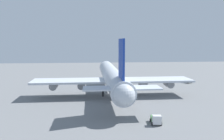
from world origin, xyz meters
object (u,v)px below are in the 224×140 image
object	(u,v)px
cargo_airplane	(112,77)
catering_truck	(36,82)
maintenance_van	(156,119)
pushback_tractor	(188,81)
safety_cone_nose	(103,80)

from	to	relation	value
cargo_airplane	catering_truck	bearing A→B (deg)	53.44
maintenance_van	pushback_tractor	size ratio (longest dim) A/B	1.03
catering_truck	safety_cone_nose	xyz separation A→B (m)	(6.18, -31.48, -0.78)
maintenance_van	pushback_tractor	bearing A→B (deg)	-29.80
maintenance_van	pushback_tractor	distance (m)	62.94
maintenance_van	catering_truck	size ratio (longest dim) A/B	0.98
maintenance_van	pushback_tractor	xyz separation A→B (m)	(54.62, -31.28, -0.06)
pushback_tractor	catering_truck	bearing A→B (deg)	87.59
maintenance_van	safety_cone_nose	distance (m)	64.53
catering_truck	maintenance_van	bearing A→B (deg)	-144.69
cargo_airplane	pushback_tractor	world-z (taller)	cargo_airplane
catering_truck	safety_cone_nose	size ratio (longest dim) A/B	6.33
cargo_airplane	pushback_tractor	bearing A→B (deg)	-60.84
safety_cone_nose	catering_truck	bearing A→B (deg)	101.11
cargo_airplane	catering_truck	size ratio (longest dim) A/B	15.25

